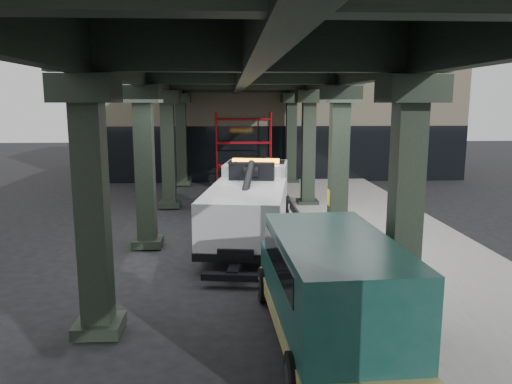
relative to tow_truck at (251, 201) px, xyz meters
name	(u,v)px	position (x,y,z in m)	size (l,w,h in m)	color
ground	(259,266)	(0.10, -2.99, -1.28)	(90.00, 90.00, 0.00)	black
sidewalk	(394,241)	(4.60, -0.99, -1.21)	(5.00, 40.00, 0.15)	gray
lane_stripe	(308,245)	(1.80, -0.99, -1.27)	(0.12, 38.00, 0.01)	silver
viaduct	(242,70)	(-0.30, -0.99, 4.18)	(7.40, 32.00, 6.40)	black
building	(271,110)	(2.10, 17.01, 2.72)	(22.00, 10.00, 8.00)	#C6B793
scaffolding	(244,146)	(0.10, 11.66, 0.83)	(3.08, 0.88, 4.00)	#B70E16
tow_truck	(251,201)	(0.00, 0.00, 0.00)	(3.29, 8.22, 2.63)	black
towed_van	(329,286)	(1.11, -7.66, -0.12)	(2.37, 5.43, 2.16)	#103A34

